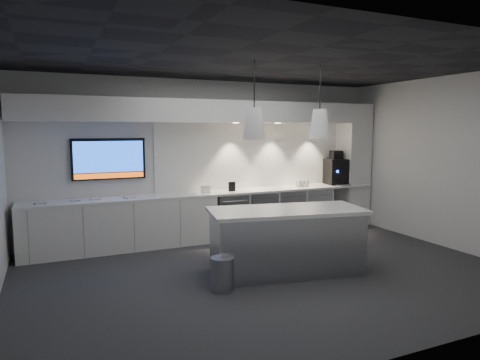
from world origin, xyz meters
name	(u,v)px	position (x,y,z in m)	size (l,w,h in m)	color
floor	(270,273)	(0.00, 0.00, 0.00)	(7.00, 7.00, 0.00)	#313234
ceiling	(272,61)	(0.00, 0.00, 3.00)	(7.00, 7.00, 0.00)	black
wall_back	(210,159)	(0.00, 2.50, 1.50)	(7.00, 7.00, 0.00)	white
wall_front	(406,195)	(0.00, -2.50, 1.50)	(7.00, 7.00, 0.00)	white
wall_right	(449,163)	(3.50, 0.00, 1.50)	(7.00, 7.00, 0.00)	white
back_counter	(216,193)	(0.00, 2.17, 0.88)	(6.80, 0.65, 0.04)	white
left_base_cabinets	(122,225)	(-1.75, 2.17, 0.43)	(3.30, 0.63, 0.86)	white
fridge_unit_a	(229,216)	(0.25, 2.17, 0.42)	(0.60, 0.61, 0.85)	gray
fridge_unit_b	(258,213)	(0.88, 2.17, 0.42)	(0.60, 0.61, 0.85)	gray
fridge_unit_c	(286,211)	(1.51, 2.17, 0.42)	(0.60, 0.61, 0.85)	gray
fridge_unit_d	(312,208)	(2.14, 2.17, 0.42)	(0.60, 0.61, 0.85)	gray
backsplash	(266,155)	(1.20, 2.48, 1.55)	(4.60, 0.03, 1.30)	white
soffit	(215,112)	(0.00, 2.20, 2.40)	(6.90, 0.60, 0.40)	white
column	(353,165)	(3.20, 2.20, 1.30)	(0.55, 0.55, 2.60)	white
wall_tv	(109,159)	(-1.90, 2.45, 1.56)	(1.25, 0.07, 0.72)	black
island	(286,240)	(0.23, -0.05, 0.47)	(2.35, 1.33, 0.94)	gray
bin	(222,274)	(-0.87, -0.30, 0.22)	(0.31, 0.31, 0.43)	gray
coffee_machine	(336,170)	(2.75, 2.20, 1.20)	(0.46, 0.62, 0.72)	black
sign_black	(232,187)	(0.30, 2.13, 0.99)	(0.14, 0.02, 0.18)	black
sign_white	(206,189)	(-0.23, 2.11, 0.97)	(0.18, 0.02, 0.14)	white
cup_cluster	(302,183)	(1.86, 2.12, 0.97)	(0.26, 0.16, 0.14)	silver
tray_a	(40,203)	(-3.02, 2.08, 0.91)	(0.16, 0.16, 0.03)	#BCBCBC
tray_b	(76,200)	(-2.49, 2.17, 0.91)	(0.16, 0.16, 0.03)	#BCBCBC
tray_c	(96,199)	(-2.17, 2.16, 0.91)	(0.16, 0.16, 0.03)	#BCBCBC
tray_d	(129,197)	(-1.63, 2.09, 0.91)	(0.16, 0.16, 0.03)	#BCBCBC
pendant_left	(254,124)	(-0.29, -0.05, 2.15)	(0.30, 0.30, 1.13)	white
pendant_right	(320,124)	(0.76, -0.05, 2.15)	(0.30, 0.30, 1.13)	white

